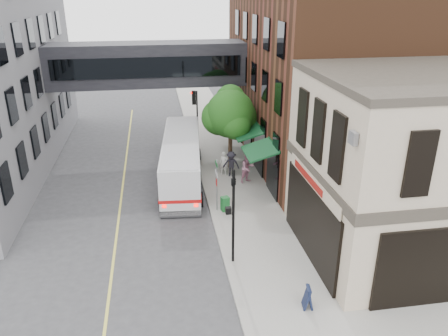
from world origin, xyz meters
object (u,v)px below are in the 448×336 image
object	(u,v)px
pedestrian_b	(248,168)
sandwich_board	(308,297)
bus	(182,158)
pedestrian_a	(224,163)
newspaper_box	(225,204)
pedestrian_c	(231,164)

from	to	relation	value
pedestrian_b	sandwich_board	size ratio (longest dim) A/B	2.12
bus	pedestrian_a	bearing A→B (deg)	3.61
bus	pedestrian_a	size ratio (longest dim) A/B	6.74
bus	pedestrian_a	world-z (taller)	bus
pedestrian_a	newspaper_box	size ratio (longest dim) A/B	1.88
pedestrian_a	pedestrian_b	bearing A→B (deg)	-24.86
pedestrian_a	newspaper_box	distance (m)	5.08
newspaper_box	pedestrian_c	bearing A→B (deg)	59.91
pedestrian_b	newspaper_box	distance (m)	4.14
pedestrian_a	pedestrian_c	size ratio (longest dim) A/B	0.92
pedestrian_b	newspaper_box	xyz separation A→B (m)	(-2.03, -3.56, -0.55)
newspaper_box	sandwich_board	world-z (taller)	sandwich_board
bus	pedestrian_c	distance (m)	3.25
pedestrian_a	newspaper_box	xyz separation A→B (m)	(-0.73, -5.02, -0.37)
bus	pedestrian_c	bearing A→B (deg)	-3.12
pedestrian_a	sandwich_board	size ratio (longest dim) A/B	1.71
sandwich_board	pedestrian_c	bearing A→B (deg)	101.72
pedestrian_a	sandwich_board	bearing A→B (deg)	-61.75
pedestrian_b	bus	bearing A→B (deg)	135.41
pedestrian_c	pedestrian_b	bearing A→B (deg)	-31.64
pedestrian_a	pedestrian_b	size ratio (longest dim) A/B	0.81
pedestrian_b	sandwich_board	bearing A→B (deg)	-117.85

